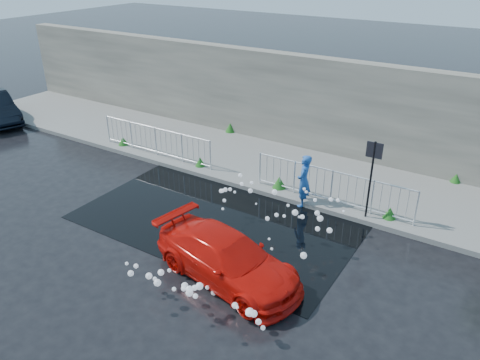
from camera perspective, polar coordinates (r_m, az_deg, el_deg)
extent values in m
plane|color=black|center=(13.50, -6.63, -5.86)|extent=(90.00, 90.00, 0.00)
cube|color=slate|center=(17.14, 3.73, 1.91)|extent=(30.00, 4.00, 0.15)
cube|color=slate|center=(15.58, 0.18, -0.65)|extent=(30.00, 0.25, 0.16)
cube|color=#57524A|center=(18.35, 7.26, 9.52)|extent=(30.00, 0.60, 3.50)
cube|color=black|center=(13.91, -2.45, -4.59)|extent=(8.00, 5.00, 0.01)
cylinder|color=black|center=(13.63, 15.56, -0.36)|extent=(0.06, 0.06, 2.50)
cube|color=black|center=(13.22, 16.08, 3.51)|extent=(0.45, 0.04, 0.45)
cylinder|color=silver|center=(19.50, -15.76, 6.03)|extent=(0.05, 0.05, 1.10)
cylinder|color=silver|center=(16.34, -3.64, 3.04)|extent=(0.05, 0.05, 1.10)
cylinder|color=silver|center=(17.63, -10.36, 6.26)|extent=(5.00, 0.04, 0.04)
cylinder|color=silver|center=(17.98, -10.11, 3.42)|extent=(5.00, 0.04, 0.04)
cylinder|color=silver|center=(15.35, 2.46, 1.46)|extent=(0.05, 0.05, 1.10)
cylinder|color=silver|center=(13.86, 20.70, -3.28)|extent=(0.05, 0.05, 1.10)
cylinder|color=silver|center=(14.18, 11.28, 1.07)|extent=(5.00, 0.04, 0.04)
cylinder|color=silver|center=(14.60, 10.96, -2.30)|extent=(5.00, 0.04, 0.04)
cone|color=#155117|center=(19.18, -14.07, 4.65)|extent=(0.40, 0.40, 0.33)
cone|color=#155117|center=(16.80, -4.89, 2.26)|extent=(0.36, 0.36, 0.34)
cone|color=#155117|center=(15.24, 4.81, -0.27)|extent=(0.44, 0.44, 0.39)
cone|color=#155117|center=(14.19, 17.78, -3.82)|extent=(0.38, 0.38, 0.35)
cone|color=#155117|center=(19.98, -1.19, 6.43)|extent=(0.42, 0.42, 0.39)
cone|color=#155117|center=(17.16, 24.83, 0.23)|extent=(0.34, 0.34, 0.30)
sphere|color=white|center=(12.87, 5.88, -3.10)|extent=(0.09, 0.09, 0.09)
sphere|color=white|center=(12.31, 3.57, -7.19)|extent=(0.07, 0.07, 0.07)
sphere|color=white|center=(13.63, -2.33, -1.34)|extent=(0.13, 0.13, 0.13)
sphere|color=white|center=(13.29, 4.23, -1.48)|extent=(0.16, 0.16, 0.16)
sphere|color=white|center=(12.76, -3.80, -6.03)|extent=(0.10, 0.10, 0.10)
sphere|color=white|center=(12.39, 3.35, -4.71)|extent=(0.12, 0.12, 0.12)
sphere|color=white|center=(13.39, -0.65, -1.48)|extent=(0.08, 0.08, 0.08)
sphere|color=white|center=(12.53, 7.22, -4.49)|extent=(0.07, 0.07, 0.07)
sphere|color=white|center=(12.76, 9.13, -2.42)|extent=(0.11, 0.11, 0.11)
sphere|color=white|center=(12.42, 5.41, -4.39)|extent=(0.09, 0.09, 0.09)
sphere|color=white|center=(13.41, 1.27, -1.32)|extent=(0.14, 0.14, 0.14)
sphere|color=white|center=(12.47, 12.50, -3.75)|extent=(0.06, 0.06, 0.06)
sphere|color=white|center=(12.69, -3.75, -6.80)|extent=(0.16, 0.16, 0.16)
sphere|color=white|center=(12.81, -5.69, -6.47)|extent=(0.14, 0.14, 0.14)
sphere|color=white|center=(13.35, 7.83, -1.09)|extent=(0.09, 0.09, 0.09)
sphere|color=white|center=(12.49, 6.73, -3.96)|extent=(0.17, 0.17, 0.17)
sphere|color=white|center=(11.79, 3.89, -8.37)|extent=(0.07, 0.07, 0.07)
sphere|color=white|center=(12.44, -1.44, -7.79)|extent=(0.17, 0.17, 0.17)
sphere|color=white|center=(12.96, 11.85, -2.43)|extent=(0.11, 0.11, 0.11)
sphere|color=white|center=(12.95, -3.89, -4.93)|extent=(0.07, 0.07, 0.07)
sphere|color=white|center=(13.58, -1.79, -1.19)|extent=(0.13, 0.13, 0.13)
sphere|color=white|center=(13.43, -1.22, -1.15)|extent=(0.11, 0.11, 0.11)
sphere|color=white|center=(13.40, -2.15, -1.32)|extent=(0.11, 0.11, 0.11)
sphere|color=white|center=(12.47, 9.74, -4.63)|extent=(0.17, 0.17, 0.17)
sphere|color=white|center=(12.42, 9.39, -4.00)|extent=(0.14, 0.14, 0.14)
sphere|color=white|center=(13.36, 8.08, -1.44)|extent=(0.09, 0.09, 0.09)
sphere|color=white|center=(12.88, 11.01, -2.34)|extent=(0.12, 0.12, 0.12)
sphere|color=white|center=(12.05, 9.43, -5.89)|extent=(0.13, 0.13, 0.13)
sphere|color=white|center=(12.13, 10.86, -6.05)|extent=(0.15, 0.15, 0.15)
sphere|color=white|center=(13.89, 0.02, 0.58)|extent=(0.13, 0.13, 0.13)
sphere|color=white|center=(13.69, 1.43, -0.33)|extent=(0.11, 0.11, 0.11)
sphere|color=white|center=(11.55, 7.75, -9.11)|extent=(0.17, 0.17, 0.17)
sphere|color=white|center=(12.48, 4.47, -4.27)|extent=(0.12, 0.12, 0.12)
sphere|color=white|center=(12.46, 7.61, -4.48)|extent=(0.12, 0.12, 0.12)
sphere|color=white|center=(12.66, -2.38, -7.15)|extent=(0.12, 0.12, 0.12)
sphere|color=white|center=(13.91, 0.21, -0.49)|extent=(0.12, 0.12, 0.12)
sphere|color=white|center=(13.10, -2.11, -3.54)|extent=(0.08, 0.08, 0.08)
sphere|color=white|center=(12.96, 1.98, -2.92)|extent=(0.06, 0.06, 0.06)
sphere|color=white|center=(12.34, -1.27, -6.94)|extent=(0.13, 0.13, 0.13)
sphere|color=white|center=(13.35, -1.93, -2.51)|extent=(0.11, 0.11, 0.11)
sphere|color=white|center=(11.63, 5.75, -10.57)|extent=(0.09, 0.09, 0.09)
sphere|color=white|center=(10.89, -13.64, -9.87)|extent=(0.08, 0.08, 0.08)
sphere|color=white|center=(10.96, -4.02, -12.95)|extent=(0.09, 0.09, 0.09)
sphere|color=white|center=(11.08, -12.57, -10.20)|extent=(0.11, 0.11, 0.11)
sphere|color=white|center=(11.00, -11.04, -11.41)|extent=(0.16, 0.16, 0.16)
sphere|color=white|center=(10.18, -5.57, -12.96)|extent=(0.12, 0.12, 0.12)
sphere|color=white|center=(10.63, -6.75, -12.69)|extent=(0.16, 0.16, 0.16)
sphere|color=white|center=(10.93, -9.70, -11.07)|extent=(0.08, 0.08, 0.08)
sphere|color=white|center=(9.48, -5.46, -13.91)|extent=(0.11, 0.11, 0.11)
sphere|color=white|center=(10.21, -0.62, -15.04)|extent=(0.14, 0.14, 0.14)
sphere|color=white|center=(10.40, -13.18, -11.02)|extent=(0.14, 0.14, 0.14)
sphere|color=white|center=(10.09, -6.18, -13.10)|extent=(0.15, 0.15, 0.15)
sphere|color=white|center=(10.90, -10.34, -11.77)|extent=(0.10, 0.10, 0.10)
sphere|color=white|center=(10.02, -8.04, -13.03)|extent=(0.09, 0.09, 0.09)
sphere|color=white|center=(10.13, -0.34, -15.28)|extent=(0.06, 0.06, 0.06)
sphere|color=white|center=(11.01, -3.22, -13.51)|extent=(0.14, 0.14, 0.14)
sphere|color=white|center=(11.40, -8.62, -10.84)|extent=(0.10, 0.10, 0.10)
sphere|color=white|center=(10.23, -4.98, -12.78)|extent=(0.17, 0.17, 0.17)
sphere|color=white|center=(9.71, 2.81, -17.55)|extent=(0.10, 0.10, 0.10)
sphere|color=white|center=(9.55, 1.20, -15.82)|extent=(0.18, 0.18, 0.18)
sphere|color=white|center=(10.37, -6.88, -13.01)|extent=(0.12, 0.12, 0.12)
sphere|color=white|center=(9.62, 0.90, -15.97)|extent=(0.08, 0.08, 0.08)
sphere|color=white|center=(9.96, 1.69, -15.98)|extent=(0.15, 0.15, 0.15)
sphere|color=white|center=(10.20, -6.18, -13.51)|extent=(0.16, 0.16, 0.16)
sphere|color=white|center=(11.12, -9.62, -11.05)|extent=(0.15, 0.15, 0.15)
sphere|color=white|center=(9.80, 2.27, -16.89)|extent=(0.13, 0.13, 0.13)
sphere|color=white|center=(10.60, -10.04, -12.23)|extent=(0.17, 0.17, 0.17)
imported|color=red|center=(11.23, -1.57, -9.55)|extent=(4.18, 2.32, 1.15)
imported|color=#2359AF|center=(14.31, 7.78, -0.11)|extent=(0.48, 0.66, 1.67)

